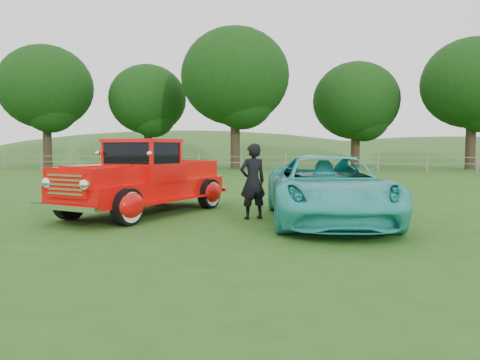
% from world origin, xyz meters
% --- Properties ---
extents(ground, '(140.00, 140.00, 0.00)m').
position_xyz_m(ground, '(0.00, 0.00, 0.00)').
color(ground, '#265115').
rests_on(ground, ground).
extents(distant_hills, '(116.00, 60.00, 18.00)m').
position_xyz_m(distant_hills, '(-4.08, 59.46, -4.55)').
color(distant_hills, '#2E5A21').
rests_on(distant_hills, ground).
extents(fence_line, '(48.00, 0.12, 1.20)m').
position_xyz_m(fence_line, '(0.00, 22.00, 0.60)').
color(fence_line, slate).
rests_on(fence_line, ground).
extents(tree_far_west, '(7.60, 7.60, 9.93)m').
position_xyz_m(tree_far_west, '(-20.00, 26.00, 6.49)').
color(tree_far_west, '#322219').
rests_on(tree_far_west, ground).
extents(tree_mid_west, '(6.40, 6.40, 8.46)m').
position_xyz_m(tree_mid_west, '(-12.00, 28.00, 5.55)').
color(tree_mid_west, '#322219').
rests_on(tree_mid_west, ground).
extents(tree_near_west, '(8.00, 8.00, 10.42)m').
position_xyz_m(tree_near_west, '(-4.00, 25.00, 6.80)').
color(tree_near_west, '#322219').
rests_on(tree_near_west, ground).
extents(tree_near_east, '(6.80, 6.80, 8.33)m').
position_xyz_m(tree_near_east, '(5.00, 29.00, 5.25)').
color(tree_near_east, '#322219').
rests_on(tree_near_east, ground).
extents(tree_mid_east, '(7.20, 7.20, 9.44)m').
position_xyz_m(tree_mid_east, '(13.00, 27.00, 6.17)').
color(tree_mid_east, '#322219').
rests_on(tree_mid_east, ground).
extents(red_pickup, '(3.31, 5.28, 1.78)m').
position_xyz_m(red_pickup, '(-1.74, 1.17, 0.80)').
color(red_pickup, black).
rests_on(red_pickup, ground).
extents(teal_sedan, '(3.10, 5.41, 1.42)m').
position_xyz_m(teal_sedan, '(2.55, 0.72, 0.71)').
color(teal_sedan, '#2DB5AD').
rests_on(teal_sedan, ground).
extents(man, '(0.73, 0.67, 1.67)m').
position_xyz_m(man, '(0.93, 0.80, 0.84)').
color(man, black).
rests_on(man, ground).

